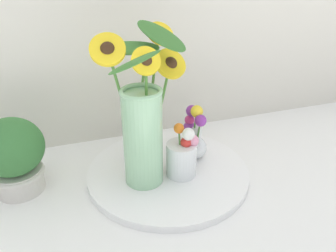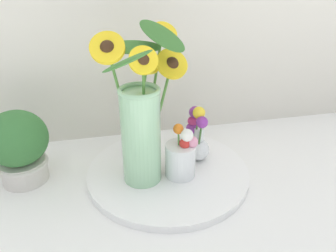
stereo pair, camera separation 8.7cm
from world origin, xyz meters
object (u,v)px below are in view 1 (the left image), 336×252
at_px(mason_jar_sunflowers, 143,119).
at_px(vase_bulb_right, 195,136).
at_px(vase_small_center, 182,156).
at_px(potted_plant, 13,155).
at_px(serving_tray, 168,172).

distance_m(mason_jar_sunflowers, vase_bulb_right, 0.20).
bearing_deg(vase_small_center, vase_bulb_right, 45.79).
height_order(vase_small_center, vase_bulb_right, vase_bulb_right).
bearing_deg(vase_bulb_right, potted_plant, 176.22).
bearing_deg(vase_bulb_right, vase_small_center, -134.21).
bearing_deg(serving_tray, mason_jar_sunflowers, -167.44).
height_order(serving_tray, vase_small_center, vase_small_center).
xyz_separation_m(vase_small_center, potted_plant, (-0.42, 0.10, 0.03)).
xyz_separation_m(serving_tray, vase_bulb_right, (0.09, 0.03, 0.08)).
xyz_separation_m(mason_jar_sunflowers, vase_bulb_right, (0.17, 0.05, -0.10)).
distance_m(mason_jar_sunflowers, vase_small_center, 0.16).
height_order(vase_small_center, potted_plant, potted_plant).
relative_size(vase_small_center, vase_bulb_right, 0.87).
height_order(mason_jar_sunflowers, vase_bulb_right, mason_jar_sunflowers).
distance_m(vase_small_center, potted_plant, 0.44).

